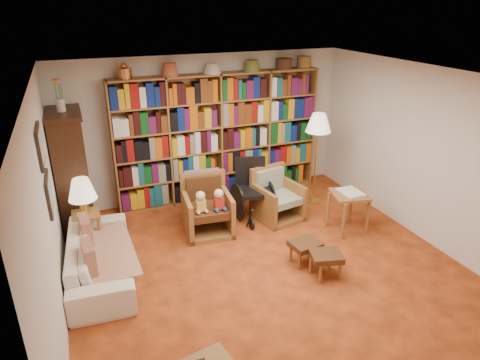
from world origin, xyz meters
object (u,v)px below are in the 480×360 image
side_table_papers (349,200)px  footstool_a (305,246)px  armchair_sage (276,199)px  footstool_b (326,258)px  sofa (100,257)px  side_table_lamp (87,223)px  wheelchair (253,191)px  armchair_leather (206,208)px  floor_lamp (318,127)px

side_table_papers → footstool_a: 1.22m
armchair_sage → footstool_b: (-0.13, -1.74, -0.04)m
sofa → side_table_papers: bearing=-88.3°
sofa → armchair_sage: bearing=-72.5°
armchair_sage → side_table_lamp: bearing=178.2°
wheelchair → armchair_sage: bearing=-20.2°
side_table_lamp → wheelchair: bearing=0.7°
side_table_lamp → armchair_leather: armchair_leather is taller
armchair_leather → side_table_papers: (2.01, -0.83, 0.15)m
armchair_leather → floor_lamp: 2.30m
sofa → floor_lamp: 3.94m
footstool_a → armchair_leather: bearing=124.5°
side_table_papers → footstool_b: (-0.96, -0.91, -0.24)m
floor_lamp → side_table_lamp: bearing=-177.9°
sofa → wheelchair: 2.60m
side_table_papers → footstool_b: bearing=-136.3°
side_table_lamp → wheelchair: size_ratio=0.56×
sofa → side_table_papers: side_table_papers is taller
side_table_lamp → wheelchair: (2.57, 0.03, 0.05)m
armchair_sage → floor_lamp: size_ratio=0.52×
sofa → floor_lamp: floor_lamp is taller
floor_lamp → side_table_papers: (-0.04, -1.06, -0.86)m
floor_lamp → footstool_a: 2.25m
side_table_lamp → footstool_b: side_table_lamp is taller
armchair_sage → side_table_papers: armchair_sage is taller
armchair_leather → wheelchair: wheelchair is taller
footstool_b → footstool_a: bearing=106.1°
floor_lamp → wheelchair: bearing=-174.8°
side_table_lamp → wheelchair: 2.57m
sofa → side_table_lamp: bearing=11.9°
armchair_sage → footstool_b: 1.75m
footstool_a → footstool_b: size_ratio=0.90×
armchair_leather → side_table_papers: size_ratio=1.37×
wheelchair → footstool_b: bearing=-83.6°
sofa → armchair_sage: 2.89m
armchair_leather → footstool_b: bearing=-58.8°
armchair_leather → armchair_sage: size_ratio=1.08×
wheelchair → footstool_a: bearing=-86.0°
floor_lamp → side_table_papers: 1.37m
footstool_b → side_table_papers: bearing=43.7°
side_table_papers → armchair_leather: bearing=157.7°
footstool_a → side_table_lamp: bearing=151.1°
armchair_sage → armchair_leather: bearing=-179.9°
side_table_lamp → armchair_leather: size_ratio=0.62×
sofa → armchair_leather: bearing=-63.7°
sofa → wheelchair: wheelchair is taller
footstool_a → footstool_b: (0.10, -0.36, 0.01)m
wheelchair → footstool_b: wheelchair is taller
side_table_lamp → footstool_a: bearing=-28.9°
wheelchair → floor_lamp: floor_lamp is taller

